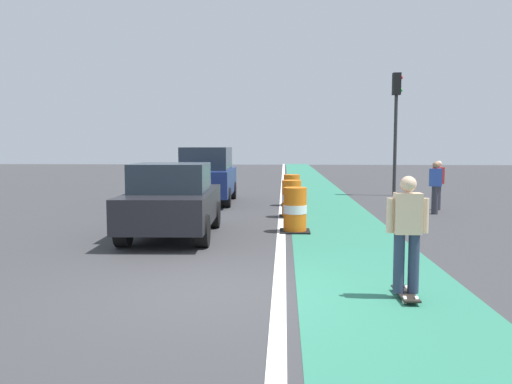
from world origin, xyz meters
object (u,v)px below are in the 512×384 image
Objects in this scene: parked_suv_second at (207,175)px; traffic_light_corner at (396,112)px; traffic_barrel_front at (295,210)px; parked_sedan_nearest at (173,201)px; traffic_barrel_mid at (291,199)px; skateboarder_on_lane at (407,233)px; pedestrian_crossing at (435,186)px; pedestrian_waiting at (438,184)px; traffic_barrel_back at (292,191)px.

parked_suv_second is 8.48m from traffic_light_corner.
parked_suv_second is 7.03m from traffic_barrel_front.
parked_sedan_nearest is 4.40m from traffic_barrel_mid.
pedestrian_crossing is at bearing 71.73° from skateboarder_on_lane.
traffic_barrel_mid is 8.70m from traffic_light_corner.
pedestrian_waiting is at bearing 22.58° from traffic_barrel_mid.
pedestrian_crossing reaches higher than traffic_barrel_mid.
skateboarder_on_lane is 1.05× the size of pedestrian_waiting.
parked_suv_second is 7.94m from pedestrian_crossing.
parked_suv_second is (-0.26, 7.09, 0.20)m from parked_sedan_nearest.
traffic_barrel_front is (3.09, -6.29, -0.50)m from parked_suv_second.
traffic_barrel_mid is at bearing 50.75° from parked_sedan_nearest.
parked_suv_second is at bearing 166.04° from traffic_barrel_back.
skateboarder_on_lane is at bearing -68.94° from parked_suv_second.
traffic_barrel_mid is (-0.05, 2.60, 0.00)m from traffic_barrel_front.
pedestrian_crossing is (2.95, 8.93, -0.05)m from skateboarder_on_lane.
traffic_barrel_back is 0.68× the size of pedestrian_crossing.
pedestrian_crossing is at bearing -24.44° from traffic_barrel_back.
skateboarder_on_lane is 5.58m from traffic_barrel_front.
parked_suv_second is at bearing 129.43° from traffic_barrel_mid.
traffic_light_corner is at bearing 94.37° from pedestrian_waiting.
traffic_light_corner is 6.49m from pedestrian_crossing.
traffic_light_corner is 5.56m from pedestrian_waiting.
skateboarder_on_lane reaches higher than traffic_barrel_front.
traffic_light_corner is at bearing 89.82° from pedestrian_crossing.
traffic_light_corner reaches higher than traffic_barrel_back.
traffic_barrel_front is 0.21× the size of traffic_light_corner.
traffic_barrel_front is (-1.41, 5.39, -0.38)m from skateboarder_on_lane.
pedestrian_waiting is at bearing 44.03° from traffic_barrel_front.
pedestrian_crossing is at bearing 31.16° from parked_sedan_nearest.
parked_sedan_nearest is 3.83× the size of traffic_barrel_back.
traffic_barrel_back is at bearing 89.13° from traffic_barrel_mid.
traffic_barrel_front is 5.53m from traffic_barrel_back.
traffic_barrel_front is 2.60m from traffic_barrel_mid.
traffic_light_corner is at bearing 65.20° from traffic_barrel_front.
parked_suv_second is 2.89× the size of pedestrian_crossing.
parked_sedan_nearest is at bearing -144.55° from pedestrian_waiting.
parked_sedan_nearest is at bearing -148.84° from pedestrian_crossing.
traffic_barrel_front is at bearing -135.97° from pedestrian_waiting.
parked_suv_second is at bearing 92.13° from parked_sedan_nearest.
traffic_barrel_back is at bearing 65.98° from parked_sedan_nearest.
pedestrian_crossing is (4.41, 0.95, 0.33)m from traffic_barrel_mid.
pedestrian_waiting is (7.57, 5.39, 0.03)m from parked_sedan_nearest.
pedestrian_waiting is (4.75, -0.93, 0.33)m from traffic_barrel_back.
pedestrian_waiting is at bearing 35.45° from parked_sedan_nearest.
skateboarder_on_lane is 1.55× the size of traffic_barrel_mid.
parked_suv_second reaches higher than traffic_barrel_back.
parked_suv_second is 4.27× the size of traffic_barrel_mid.
traffic_barrel_front is 0.68× the size of pedestrian_crossing.
skateboarder_on_lane is 11.01m from traffic_barrel_back.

